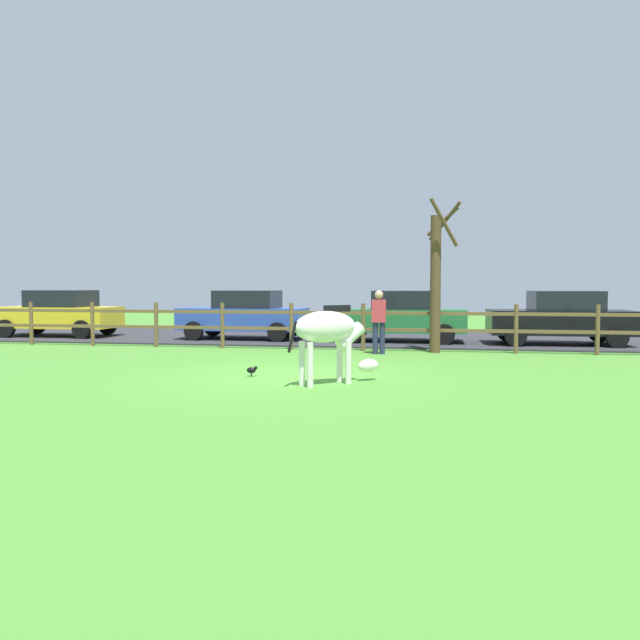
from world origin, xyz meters
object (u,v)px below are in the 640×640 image
parked_car_blue (244,314)px  parked_car_black (561,317)px  bare_tree (436,277)px  parked_car_green (401,316)px  crow_on_grass (252,370)px  parked_car_yellow (59,313)px  visitor_near_fence (379,319)px  zebra (329,333)px

parked_car_blue → parked_car_black: bearing=-1.3°
bare_tree → parked_car_green: 3.04m
crow_on_grass → parked_car_green: (2.49, 7.66, 0.72)m
bare_tree → crow_on_grass: 6.44m
crow_on_grass → parked_car_yellow: parked_car_yellow is taller
parked_car_blue → visitor_near_fence: 5.63m
parked_car_yellow → parked_car_blue: 6.52m
crow_on_grass → parked_car_yellow: 11.84m
bare_tree → zebra: 6.15m
parked_car_black → parked_car_green: bearing=177.8°
parked_car_black → visitor_near_fence: 5.89m
parked_car_yellow → parked_car_green: size_ratio=1.01×
zebra → visitor_near_fence: size_ratio=0.95×
parked_car_blue → crow_on_grass: bearing=-72.0°
zebra → parked_car_green: (0.85, 8.36, -0.08)m
parked_car_yellow → parked_car_blue: bearing=0.5°
parked_car_green → parked_car_black: (4.64, -0.18, 0.00)m
crow_on_grass → parked_car_yellow: bearing=139.7°
bare_tree → parked_car_blue: size_ratio=0.99×
parked_car_green → parked_car_black: 4.64m
crow_on_grass → parked_car_green: parked_car_green is taller
parked_car_yellow → visitor_near_fence: visitor_near_fence is taller
parked_car_green → zebra: bearing=-95.8°
parked_car_green → bare_tree: bearing=-68.1°
crow_on_grass → parked_car_yellow: size_ratio=0.05×
zebra → parked_car_yellow: bearing=141.9°
crow_on_grass → parked_car_black: (7.12, 7.48, 0.72)m
zebra → parked_car_black: 9.86m
bare_tree → zebra: bearing=-108.3°
parked_car_yellow → parked_car_black: (16.15, -0.16, 0.00)m
bare_tree → visitor_near_fence: bearing=-156.9°
bare_tree → parked_car_yellow: (-12.56, 2.59, -1.14)m
visitor_near_fence → parked_car_green: bearing=83.0°
bare_tree → parked_car_green: size_ratio=1.00×
parked_car_yellow → parked_car_blue: same height
parked_car_green → parked_car_black: same height
zebra → parked_car_blue: (-4.14, 8.40, -0.08)m
parked_car_yellow → visitor_near_fence: 11.57m
zebra → crow_on_grass: bearing=156.8°
zebra → bare_tree: bearing=71.7°
parked_car_yellow → parked_car_blue: size_ratio=1.00×
zebra → visitor_near_fence: (0.45, 5.13, -0.02)m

